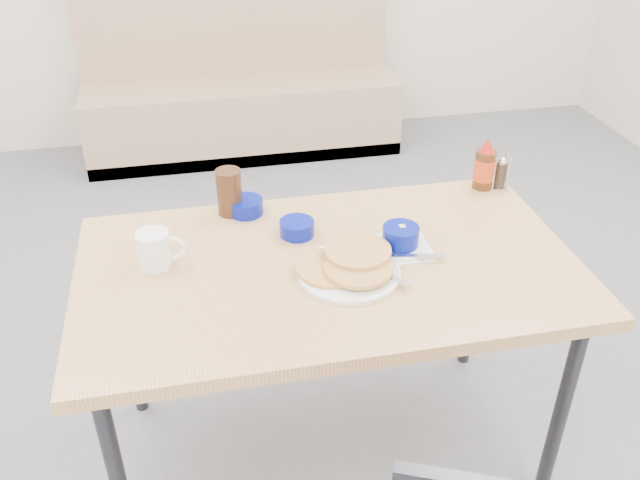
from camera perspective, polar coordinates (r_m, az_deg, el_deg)
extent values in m
cube|color=tan|center=(4.33, -6.46, 10.31)|extent=(1.90, 0.55, 0.45)
cube|color=tan|center=(4.38, -7.20, 17.37)|extent=(1.90, 0.12, 1.00)
cube|color=#2D2D33|center=(4.40, -6.31, 8.08)|extent=(1.90, 0.55, 0.08)
cube|color=tan|center=(1.91, 0.74, -2.45)|extent=(1.40, 0.80, 0.04)
cylinder|color=#2D2D33|center=(2.14, 19.60, -13.61)|extent=(0.04, 0.04, 0.72)
cylinder|color=#2D2D33|center=(2.38, -15.90, -7.31)|extent=(0.04, 0.04, 0.72)
cylinder|color=#2D2D33|center=(2.56, 12.83, -3.77)|extent=(0.04, 0.04, 0.72)
cylinder|color=white|center=(1.86, 2.44, -2.73)|extent=(0.28, 0.28, 0.01)
cylinder|color=#EBA958|center=(1.85, 0.84, -2.35)|extent=(0.19, 0.19, 0.01)
cylinder|color=#EBA958|center=(1.83, 3.25, -2.38)|extent=(0.19, 0.19, 0.01)
cylinder|color=#EBA958|center=(1.88, 3.19, -0.90)|extent=(0.19, 0.19, 0.01)
cube|color=silver|center=(1.83, 5.93, -3.02)|extent=(0.08, 0.12, 0.01)
cylinder|color=white|center=(1.92, -13.81, -0.78)|extent=(0.09, 0.09, 0.10)
cylinder|color=black|center=(1.90, -13.99, 0.40)|extent=(0.08, 0.08, 0.00)
torus|color=white|center=(1.91, -12.32, -0.69)|extent=(0.08, 0.02, 0.08)
cube|color=white|center=(1.98, 6.73, -0.64)|extent=(0.17, 0.17, 0.00)
cylinder|color=white|center=(1.98, 6.75, -0.47)|extent=(0.16, 0.16, 0.01)
cylinder|color=#05117E|center=(1.96, 6.81, 0.35)|extent=(0.11, 0.11, 0.06)
cylinder|color=white|center=(1.95, 6.85, 0.93)|extent=(0.09, 0.09, 0.01)
cube|color=#F4DB60|center=(1.95, 6.95, 1.11)|extent=(0.02, 0.02, 0.01)
cube|color=silver|center=(1.92, 7.63, -1.34)|extent=(0.19, 0.06, 0.00)
cylinder|color=#05117E|center=(2.14, -6.25, 2.83)|extent=(0.11, 0.11, 0.05)
cylinder|color=#05117E|center=(2.02, -1.96, 1.02)|extent=(0.10, 0.10, 0.05)
cylinder|color=#372011|center=(2.13, -7.64, 4.02)|extent=(0.09, 0.09, 0.15)
cube|color=silver|center=(2.37, 14.25, 4.46)|extent=(0.12, 0.08, 0.00)
cylinder|color=silver|center=(2.32, 13.47, 5.62)|extent=(0.01, 0.01, 0.12)
cylinder|color=silver|center=(2.33, 15.61, 5.53)|extent=(0.01, 0.01, 0.12)
cylinder|color=silver|center=(2.36, 13.30, 6.11)|extent=(0.01, 0.01, 0.12)
cylinder|color=silver|center=(2.37, 15.41, 6.01)|extent=(0.01, 0.01, 0.12)
cylinder|color=silver|center=(2.35, 13.80, 5.42)|extent=(0.04, 0.04, 0.08)
cylinder|color=#3F3326|center=(2.36, 14.97, 5.37)|extent=(0.04, 0.04, 0.08)
cylinder|color=#47230F|center=(2.33, 13.66, 5.77)|extent=(0.07, 0.07, 0.13)
cylinder|color=#EA4F1B|center=(2.33, 13.66, 5.83)|extent=(0.07, 0.07, 0.08)
cone|color=red|center=(2.29, 13.94, 7.75)|extent=(0.05, 0.05, 0.05)
cube|color=#CC5444|center=(2.00, -2.84, -0.08)|extent=(0.04, 0.03, 0.00)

